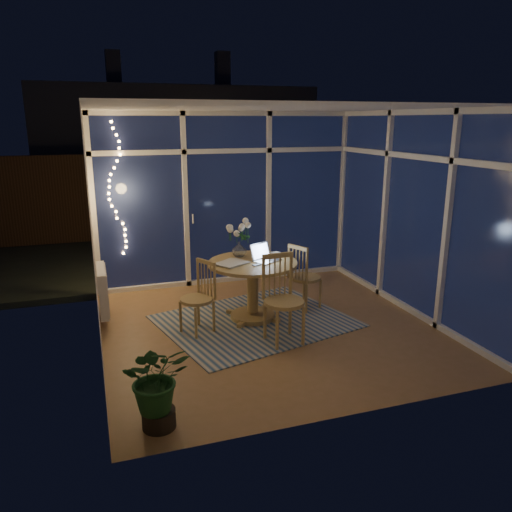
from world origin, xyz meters
The scene contains 25 objects.
floor centered at (0.00, 0.00, 0.00)m, with size 4.00×4.00×0.00m, color olive.
ceiling centered at (0.00, 0.00, 2.60)m, with size 4.00×4.00×0.00m, color white.
wall_back centered at (0.00, 2.00, 1.30)m, with size 4.00×0.04×2.60m, color silver.
wall_front centered at (0.00, -2.00, 1.30)m, with size 4.00×0.04×2.60m, color silver.
wall_left centered at (-2.00, 0.00, 1.30)m, with size 0.04×4.00×2.60m, color silver.
wall_right centered at (2.00, 0.00, 1.30)m, with size 0.04×4.00×2.60m, color silver.
window_wall_back centered at (0.00, 1.96, 1.30)m, with size 4.00×0.10×2.60m, color white.
window_wall_right centered at (1.96, 0.00, 1.30)m, with size 0.10×4.00×2.60m, color white.
radiator centered at (-1.94, 0.90, 0.40)m, with size 0.10×0.70×0.58m, color silver.
fairy_lights centered at (-1.65, 1.88, 1.52)m, with size 0.24×0.10×1.85m, color #FFB666, non-canonical shape.
garden_patio centered at (0.50, 5.00, -0.06)m, with size 12.00×6.00×0.10m, color black.
garden_fence centered at (0.00, 5.50, 0.90)m, with size 11.00×0.08×1.80m, color #392514.
neighbour_roof centered at (0.30, 8.50, 2.20)m, with size 7.00×3.00×2.20m, color #33353D.
garden_shrubs centered at (-0.80, 3.40, 0.45)m, with size 0.90×0.90×0.90m, color black.
rug centered at (-0.13, 0.24, 0.01)m, with size 2.24×1.79×0.01m, color #BFB29B.
dining_table centered at (-0.13, 0.34, 0.38)m, with size 1.12×1.12×0.76m, color #A7864B.
chair_left centered at (-0.89, 0.14, 0.44)m, with size 0.41×0.41×0.89m, color #A7864B.
chair_right centered at (0.65, 0.46, 0.46)m, with size 0.43×0.43×0.92m, color #A7864B.
chair_front centered at (-0.01, -0.45, 0.52)m, with size 0.48×0.48×1.03m, color #A7864B.
laptop centered at (0.05, 0.31, 0.88)m, with size 0.32×0.28×0.24m, color silver, non-canonical shape.
flower_vase centered at (-0.22, 0.62, 0.87)m, with size 0.20×0.20×0.21m, color silver.
bowl centered at (0.25, 0.54, 0.78)m, with size 0.15×0.15×0.04m, color white.
newspapers centered at (-0.38, 0.34, 0.77)m, with size 0.36×0.28×0.02m, color silver.
phone centered at (-0.13, 0.17, 0.77)m, with size 0.11×0.06×0.01m, color black.
potted_plant centered at (-1.60, -1.65, 0.38)m, with size 0.54×0.47×0.76m, color #1A491F.
Camera 1 is at (-1.98, -5.35, 2.47)m, focal length 35.00 mm.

